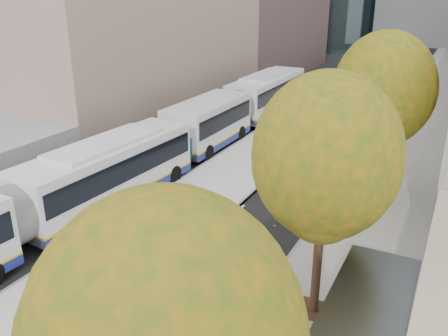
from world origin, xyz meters
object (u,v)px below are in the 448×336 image
Objects in this scene: bus_near at (39,204)px; distant_car at (294,90)px; bus_shelter at (376,311)px; bus_far at (245,104)px.

distant_car is (0.34, 29.45, -0.89)m from bus_near.
bus_near is (-13.28, 1.52, -0.59)m from bus_shelter.
distant_car is at bearing 90.30° from bus_far.
bus_near reaches higher than bus_shelter.
bus_near is 29.46m from distant_car.
bus_far is (0.33, 18.84, 0.05)m from bus_near.
bus_far is at bearing 92.14° from bus_near.
bus_far is at bearing 122.45° from bus_shelter.
bus_far reaches higher than bus_near.
bus_near is 4.25× the size of distant_car.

